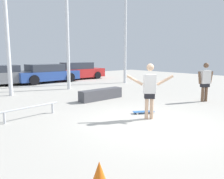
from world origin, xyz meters
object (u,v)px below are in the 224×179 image
(skateboarder, at_px, (150,88))
(parked_car_blue, at_px, (47,74))
(skateboard, at_px, (144,112))
(grind_rail, at_px, (30,109))
(bystander, at_px, (205,81))
(parked_car_red, at_px, (78,71))
(parked_car_grey, at_px, (2,76))
(grind_box, at_px, (101,94))

(skateboarder, relative_size, parked_car_blue, 0.38)
(skateboard, relative_size, grind_rail, 0.37)
(parked_car_blue, distance_m, bystander, 11.38)
(skateboard, height_order, parked_car_red, parked_car_red)
(parked_car_grey, relative_size, bystander, 2.68)
(grind_rail, xyz_separation_m, bystander, (6.79, -2.46, 0.63))
(parked_car_red, relative_size, bystander, 2.59)
(bystander, bearing_deg, parked_car_red, -69.51)
(grind_box, xyz_separation_m, bystander, (3.18, -3.33, 0.69))
(parked_car_red, bearing_deg, skateboard, -111.68)
(grind_box, height_order, bystander, bystander)
(skateboard, relative_size, parked_car_blue, 0.16)
(skateboarder, xyz_separation_m, grind_rail, (-2.84, 2.59, -0.70))
(grind_rail, bearing_deg, parked_car_grey, 80.57)
(parked_car_blue, bearing_deg, skateboard, -97.92)
(grind_box, height_order, parked_car_red, parked_car_red)
(grind_rail, relative_size, parked_car_grey, 0.44)
(skateboarder, relative_size, grind_rail, 0.88)
(skateboarder, distance_m, parked_car_grey, 11.83)
(skateboarder, bearing_deg, grind_rail, -178.59)
(grind_box, relative_size, parked_car_grey, 0.49)
(skateboard, distance_m, bystander, 3.72)
(grind_box, bearing_deg, skateboard, -98.02)
(skateboarder, bearing_deg, parked_car_grey, 140.14)
(parked_car_blue, xyz_separation_m, bystander, (2.21, -11.16, 0.25))
(skateboard, relative_size, parked_car_grey, 0.16)
(grind_box, bearing_deg, skateboarder, -102.57)
(grind_rail, relative_size, parked_car_red, 0.45)
(bystander, bearing_deg, parked_car_grey, -40.87)
(grind_box, bearing_deg, grind_rail, -166.35)
(skateboarder, height_order, parked_car_blue, skateboarder)
(parked_car_red, bearing_deg, bystander, -94.27)
(bystander, bearing_deg, grind_box, -21.60)
(skateboarder, height_order, parked_car_red, skateboarder)
(grind_box, bearing_deg, parked_car_grey, 104.15)
(parked_car_blue, bearing_deg, bystander, -79.39)
(skateboard, height_order, grind_rail, grind_rail)
(grind_rail, bearing_deg, parked_car_red, 50.16)
(skateboard, bearing_deg, parked_car_grey, 130.01)
(parked_car_red, bearing_deg, parked_car_grey, -179.89)
(skateboarder, distance_m, grind_rail, 3.90)
(skateboarder, bearing_deg, grind_box, 121.18)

